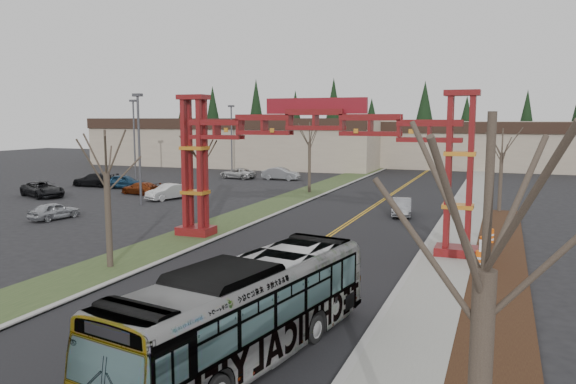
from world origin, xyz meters
The scene contains 35 objects.
ground centered at (0.00, 0.00, 0.00)m, with size 200.00×200.00×0.00m, color black.
road centered at (0.00, 25.00, 0.01)m, with size 12.00×110.00×0.02m, color black.
lane_line_left centered at (-0.12, 25.00, 0.03)m, with size 0.12×100.00×0.01m, color gold.
lane_line_right centered at (0.12, 25.00, 0.03)m, with size 0.12×100.00×0.01m, color gold.
curb_right centered at (6.15, 25.00, 0.07)m, with size 0.30×110.00×0.15m, color #A4A39F.
sidewalk_right centered at (7.60, 25.00, 0.08)m, with size 2.60×110.00×0.14m, color gray.
landscape_strip centered at (10.20, 10.00, 0.06)m, with size 2.60×50.00×0.12m, color black.
grass_median centered at (-8.00, 25.00, 0.04)m, with size 4.00×110.00×0.08m, color #304422.
curb_left centered at (-6.15, 25.00, 0.07)m, with size 0.30×110.00×0.15m, color #A4A39F.
gateway_arch centered at (0.00, 18.00, 5.98)m, with size 18.20×1.60×8.90m.
retail_building_west centered at (-30.00, 71.96, 3.76)m, with size 46.00×22.30×7.50m.
retail_building_east centered at (10.00, 79.95, 3.51)m, with size 38.00×20.30×7.00m.
conifer_treeline centered at (0.25, 92.00, 6.49)m, with size 116.10×5.60×13.00m.
transit_bus centered at (2.98, 2.33, 1.57)m, with size 2.64×11.27×3.14m, color #AFB2B7.
silver_sedan centered at (3.00, 30.18, 0.67)m, with size 1.42×4.08×1.34m, color #A5A8AD.
parked_car_near_a centered at (-20.81, 19.30, 0.64)m, with size 1.52×3.78×1.29m, color #A5A7AC.
parked_car_near_b centered at (-18.63, 31.18, 0.72)m, with size 1.52×4.37×1.44m, color silver.
parked_car_near_c centered at (-30.82, 28.34, 0.75)m, with size 2.47×5.36×1.49m, color black.
parked_car_mid_a centered at (-23.22, 33.26, 0.62)m, with size 1.74×4.29×1.24m, color maroon.
parked_car_mid_b centered at (-27.70, 36.70, 0.74)m, with size 1.75×4.35×1.48m, color navy.
parked_car_far_a centered at (-15.21, 50.59, 0.76)m, with size 1.62×4.63×1.53m, color #96999D.
parked_car_far_b centered at (-20.84, 50.06, 0.66)m, with size 2.18×4.72×1.31m, color silver.
parked_car_far_c centered at (-31.90, 36.96, 0.75)m, with size 2.10×5.16×1.50m, color black.
bare_tree_median_near centered at (-8.00, 9.57, 4.81)m, with size 3.12×3.12×6.89m.
bare_tree_median_mid centered at (-8.00, 18.60, 4.86)m, with size 2.91×2.91×6.81m.
bare_tree_median_far centered at (-8.00, 40.32, 5.10)m, with size 2.99×2.99×7.11m.
bare_tree_right_near centered at (10.00, -4.95, 5.35)m, with size 3.22×3.22×7.51m.
bare_tree_right_far centered at (10.00, 34.46, 4.73)m, with size 2.92×2.92×6.69m.
light_pole_near centered at (-19.05, 27.54, 5.52)m, with size 0.83×0.41×9.55m.
light_pole_mid centered at (-32.50, 45.15, 5.64)m, with size 0.85×0.42×9.75m.
light_pole_far centered at (-24.57, 55.94, 5.35)m, with size 0.80×0.40×9.25m.
street_sign centered at (9.54, 13.37, 1.45)m, with size 0.46×0.14×2.02m.
barrel_south centered at (9.32, 15.92, 0.47)m, with size 0.51×0.51×0.94m.
barrel_mid centered at (9.39, 19.25, 0.50)m, with size 0.54×0.54×1.00m.
barrel_north centered at (9.58, 22.07, 0.47)m, with size 0.50×0.50×0.93m.
Camera 1 is at (10.16, -12.76, 7.41)m, focal length 35.00 mm.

